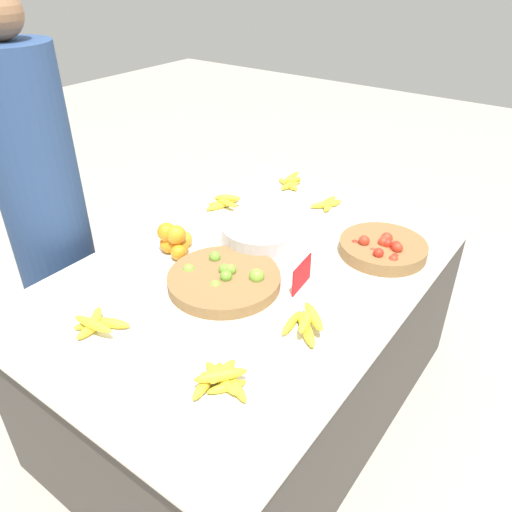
# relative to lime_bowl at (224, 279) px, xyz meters

# --- Properties ---
(ground_plane) EXTENTS (12.00, 12.00, 0.00)m
(ground_plane) POSITION_rel_lime_bowl_xyz_m (0.17, -0.02, -0.78)
(ground_plane) COLOR #ADA599
(market_table) EXTENTS (1.80, 1.20, 0.75)m
(market_table) POSITION_rel_lime_bowl_xyz_m (0.17, -0.02, -0.40)
(market_table) COLOR #4C4742
(market_table) RESTS_ON ground_plane
(lime_bowl) EXTENTS (0.42, 0.42, 0.08)m
(lime_bowl) POSITION_rel_lime_bowl_xyz_m (0.00, 0.00, 0.00)
(lime_bowl) COLOR olive
(lime_bowl) RESTS_ON market_table
(tomato_basket) EXTENTS (0.36, 0.36, 0.09)m
(tomato_basket) POSITION_rel_lime_bowl_xyz_m (0.55, -0.38, 0.01)
(tomato_basket) COLOR olive
(tomato_basket) RESTS_ON market_table
(orange_pile) EXTENTS (0.15, 0.14, 0.13)m
(orange_pile) POSITION_rel_lime_bowl_xyz_m (0.06, 0.31, 0.03)
(orange_pile) COLOR orange
(orange_pile) RESTS_ON market_table
(metal_bowl) EXTENTS (0.34, 0.34, 0.09)m
(metal_bowl) POSITION_rel_lime_bowl_xyz_m (0.33, 0.06, 0.02)
(metal_bowl) COLOR silver
(metal_bowl) RESTS_ON market_table
(price_sign) EXTENTS (0.15, 0.02, 0.11)m
(price_sign) POSITION_rel_lime_bowl_xyz_m (0.16, -0.24, 0.03)
(price_sign) COLOR red
(price_sign) RESTS_ON market_table
(banana_bunch_front_left) EXTENTS (0.20, 0.17, 0.05)m
(banana_bunch_front_left) POSITION_rel_lime_bowl_xyz_m (0.90, 0.29, -0.00)
(banana_bunch_front_left) COLOR yellow
(banana_bunch_front_left) RESTS_ON market_table
(banana_bunch_middle_right) EXTENTS (0.17, 0.20, 0.06)m
(banana_bunch_middle_right) POSITION_rel_lime_bowl_xyz_m (-0.39, -0.31, -0.00)
(banana_bunch_middle_right) COLOR yellow
(banana_bunch_middle_right) RESTS_ON market_table
(banana_bunch_front_right) EXTENTS (0.17, 0.16, 0.06)m
(banana_bunch_front_right) POSITION_rel_lime_bowl_xyz_m (-0.04, -0.38, 0.01)
(banana_bunch_front_right) COLOR yellow
(banana_bunch_front_right) RESTS_ON market_table
(banana_bunch_back_center) EXTENTS (0.20, 0.17, 0.06)m
(banana_bunch_back_center) POSITION_rel_lime_bowl_xyz_m (0.50, 0.41, 0.00)
(banana_bunch_back_center) COLOR yellow
(banana_bunch_back_center) RESTS_ON market_table
(banana_bunch_front_center) EXTENTS (0.16, 0.16, 0.06)m
(banana_bunch_front_center) POSITION_rel_lime_bowl_xyz_m (-0.44, 0.17, 0.00)
(banana_bunch_front_center) COLOR yellow
(banana_bunch_front_center) RESTS_ON market_table
(banana_bunch_middle_left) EXTENTS (0.18, 0.12, 0.03)m
(banana_bunch_middle_left) POSITION_rel_lime_bowl_xyz_m (0.80, 0.01, -0.01)
(banana_bunch_middle_left) COLOR yellow
(banana_bunch_middle_left) RESTS_ON market_table
(vendor_person) EXTENTS (0.33, 0.33, 1.73)m
(vendor_person) POSITION_rel_lime_bowl_xyz_m (-0.16, 0.85, 0.02)
(vendor_person) COLOR navy
(vendor_person) RESTS_ON ground_plane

